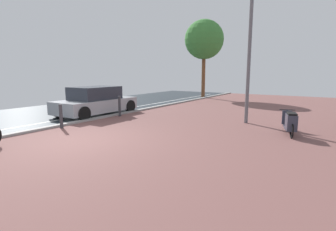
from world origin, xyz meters
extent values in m
cube|color=brown|center=(4.80, 0.00, -0.03)|extent=(14.40, 40.00, 0.05)
cube|color=#979591|center=(-2.40, 0.00, 0.04)|extent=(0.24, 40.00, 0.08)
cube|color=silver|center=(-3.60, 0.00, 0.00)|extent=(0.12, 36.00, 0.00)
torus|color=black|center=(5.32, 3.85, 0.22)|extent=(0.18, 0.49, 0.50)
torus|color=black|center=(4.95, 5.15, 0.22)|extent=(0.18, 0.49, 0.50)
cube|color=#333646|center=(5.14, 4.50, 0.20)|extent=(0.47, 0.80, 0.08)
cube|color=#333646|center=(5.25, 4.09, 0.45)|extent=(0.45, 0.65, 0.51)
cube|color=black|center=(5.25, 4.09, 0.74)|extent=(0.40, 0.59, 0.06)
cylinder|color=#333646|center=(4.96, 5.13, 0.47)|extent=(0.10, 0.13, 0.50)
cube|color=#333646|center=(4.98, 5.05, 0.45)|extent=(0.33, 0.16, 0.49)
cylinder|color=black|center=(4.97, 5.10, 0.72)|extent=(0.51, 0.17, 0.03)
cube|color=#A3A5AB|center=(-3.38, 3.79, 0.46)|extent=(1.80, 4.01, 0.58)
cube|color=#282D38|center=(-3.38, 3.75, 1.05)|extent=(1.51, 2.19, 0.60)
cylinder|color=black|center=(-4.25, 5.27, 0.31)|extent=(0.20, 0.62, 0.62)
cylinder|color=black|center=(-2.52, 5.27, 0.31)|extent=(0.20, 0.62, 0.62)
cylinder|color=black|center=(-4.25, 2.31, 0.31)|extent=(0.20, 0.62, 0.62)
cylinder|color=black|center=(-2.52, 2.31, 0.31)|extent=(0.20, 0.62, 0.62)
cylinder|color=slate|center=(3.39, 5.58, 3.18)|extent=(0.14, 0.14, 6.35)
cylinder|color=brown|center=(-2.73, 14.51, 1.75)|extent=(0.29, 0.29, 3.51)
sphere|color=#3E8138|center=(-2.73, 14.51, 4.58)|extent=(3.07, 3.07, 3.07)
cylinder|color=#38383D|center=(-2.05, 0.89, 0.45)|extent=(0.12, 0.12, 0.89)
cylinder|color=#38383D|center=(-2.05, 4.00, 0.47)|extent=(0.12, 0.12, 0.94)
camera|label=1|loc=(6.37, -4.97, 2.04)|focal=28.04mm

